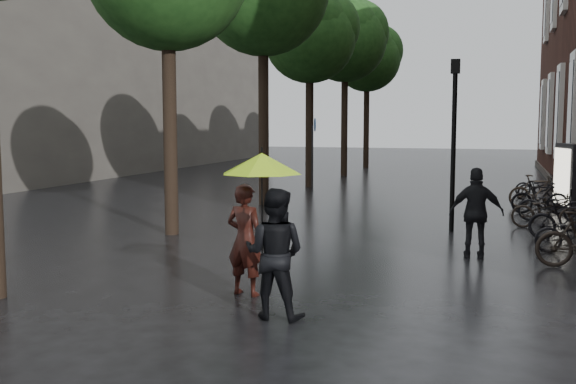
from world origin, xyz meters
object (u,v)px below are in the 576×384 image
at_px(person_burgundy, 245,240).
at_px(lamp_post, 454,128).
at_px(person_black, 275,253).
at_px(parked_bicycles, 551,204).
at_px(ad_lightbox, 567,178).
at_px(pedestrian_walking, 476,213).

bearing_deg(person_burgundy, lamp_post, -99.58).
height_order(person_black, parked_bicycles, person_black).
bearing_deg(ad_lightbox, person_black, -127.35).
relative_size(person_black, lamp_post, 0.43).
bearing_deg(person_black, lamp_post, -101.08).
height_order(person_burgundy, ad_lightbox, ad_lightbox).
distance_m(person_black, parked_bicycles, 11.40).
xyz_separation_m(person_burgundy, parked_bicycles, (5.05, 9.55, -0.40)).
relative_size(person_burgundy, parked_bicycles, 0.14).
height_order(ad_lightbox, lamp_post, lamp_post).
height_order(person_burgundy, person_black, person_black).
bearing_deg(parked_bicycles, person_burgundy, -117.84).
bearing_deg(person_black, person_burgundy, -49.72).
bearing_deg(pedestrian_walking, person_burgundy, 44.34).
bearing_deg(lamp_post, person_burgundy, -110.42).
xyz_separation_m(ad_lightbox, lamp_post, (-2.96, -4.43, 1.49)).
xyz_separation_m(person_burgundy, ad_lightbox, (5.60, 11.51, 0.15)).
relative_size(person_burgundy, pedestrian_walking, 0.97).
relative_size(person_black, parked_bicycles, 0.14).
distance_m(person_burgundy, person_black, 1.30).
xyz_separation_m(person_black, parked_bicycles, (4.23, 10.57, -0.42)).
height_order(person_burgundy, parked_bicycles, person_burgundy).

